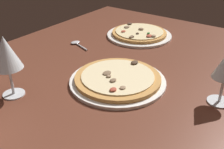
{
  "coord_description": "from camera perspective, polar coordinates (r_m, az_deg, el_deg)",
  "views": [
    {
      "loc": [
        59.55,
        44.95,
        47.83
      ],
      "look_at": [
        -1.21,
        1.33,
        7.0
      ],
      "focal_mm": 44.11,
      "sensor_mm": 36.0,
      "label": 1
    }
  ],
  "objects": [
    {
      "name": "pizza_side",
      "position": [
        1.24,
        5.66,
        8.39
      ],
      "size": [
        28.54,
        28.54,
        3.37
      ],
      "color": "white",
      "rests_on": "dining_table"
    },
    {
      "name": "spoon",
      "position": [
        1.16,
        -7.28,
        6.37
      ],
      "size": [
        5.82,
        11.17,
        1.0
      ],
      "color": "silver",
      "rests_on": "dining_table"
    },
    {
      "name": "pizza_main",
      "position": [
        0.86,
        1.19,
        -0.99
      ],
      "size": [
        30.29,
        30.29,
        3.36
      ],
      "color": "white",
      "rests_on": "dining_table"
    },
    {
      "name": "dining_table",
      "position": [
        0.88,
        -1.17,
        -2.94
      ],
      "size": [
        150.0,
        110.0,
        4.0
      ],
      "primitive_type": "cube",
      "color": "brown",
      "rests_on": "ground"
    },
    {
      "name": "wine_glass_near",
      "position": [
        0.8,
        -21.13,
        3.9
      ],
      "size": [
        8.27,
        8.27,
        18.19
      ],
      "color": "silver",
      "rests_on": "dining_table"
    }
  ]
}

